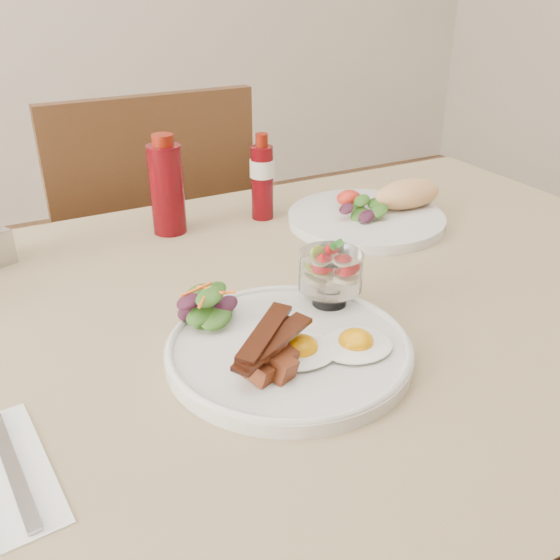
{
  "coord_description": "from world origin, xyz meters",
  "views": [
    {
      "loc": [
        -0.33,
        -0.63,
        1.15
      ],
      "look_at": [
        -0.03,
        -0.05,
        0.82
      ],
      "focal_mm": 40.0,
      "sensor_mm": 36.0,
      "label": 1
    }
  ],
  "objects_px": {
    "second_plate": "(376,211)",
    "ketchup_bottle": "(167,188)",
    "table": "(283,361)",
    "main_plate": "(289,350)",
    "chair_far": "(150,265)",
    "hot_sauce_bottle": "(262,178)",
    "fruit_cup": "(330,271)"
  },
  "relations": [
    {
      "from": "second_plate",
      "to": "ketchup_bottle",
      "type": "height_order",
      "value": "ketchup_bottle"
    },
    {
      "from": "hot_sauce_bottle",
      "to": "ketchup_bottle",
      "type": "bearing_deg",
      "value": 175.07
    },
    {
      "from": "table",
      "to": "main_plate",
      "type": "distance_m",
      "value": 0.15
    },
    {
      "from": "main_plate",
      "to": "ketchup_bottle",
      "type": "bearing_deg",
      "value": 90.09
    },
    {
      "from": "main_plate",
      "to": "ketchup_bottle",
      "type": "height_order",
      "value": "ketchup_bottle"
    },
    {
      "from": "chair_far",
      "to": "ketchup_bottle",
      "type": "xyz_separation_m",
      "value": [
        -0.05,
        -0.36,
        0.3
      ]
    },
    {
      "from": "chair_far",
      "to": "main_plate",
      "type": "distance_m",
      "value": 0.81
    },
    {
      "from": "chair_far",
      "to": "ketchup_bottle",
      "type": "bearing_deg",
      "value": -98.0
    },
    {
      "from": "chair_far",
      "to": "fruit_cup",
      "type": "distance_m",
      "value": 0.77
    },
    {
      "from": "main_plate",
      "to": "table",
      "type": "bearing_deg",
      "value": 65.58
    },
    {
      "from": "table",
      "to": "second_plate",
      "type": "distance_m",
      "value": 0.35
    },
    {
      "from": "main_plate",
      "to": "second_plate",
      "type": "xyz_separation_m",
      "value": [
        0.33,
        0.3,
        0.01
      ]
    },
    {
      "from": "chair_far",
      "to": "hot_sauce_bottle",
      "type": "relative_size",
      "value": 6.26
    },
    {
      "from": "main_plate",
      "to": "hot_sauce_bottle",
      "type": "bearing_deg",
      "value": 67.86
    },
    {
      "from": "table",
      "to": "ketchup_bottle",
      "type": "height_order",
      "value": "ketchup_bottle"
    },
    {
      "from": "ketchup_bottle",
      "to": "hot_sauce_bottle",
      "type": "height_order",
      "value": "ketchup_bottle"
    },
    {
      "from": "chair_far",
      "to": "ketchup_bottle",
      "type": "relative_size",
      "value": 5.71
    },
    {
      "from": "chair_far",
      "to": "main_plate",
      "type": "height_order",
      "value": "chair_far"
    },
    {
      "from": "main_plate",
      "to": "second_plate",
      "type": "height_order",
      "value": "second_plate"
    },
    {
      "from": "ketchup_bottle",
      "to": "hot_sauce_bottle",
      "type": "relative_size",
      "value": 1.1
    },
    {
      "from": "table",
      "to": "ketchup_bottle",
      "type": "distance_m",
      "value": 0.35
    },
    {
      "from": "main_plate",
      "to": "ketchup_bottle",
      "type": "distance_m",
      "value": 0.42
    },
    {
      "from": "main_plate",
      "to": "ketchup_bottle",
      "type": "relative_size",
      "value": 1.72
    },
    {
      "from": "chair_far",
      "to": "hot_sauce_bottle",
      "type": "bearing_deg",
      "value": -72.85
    },
    {
      "from": "table",
      "to": "hot_sauce_bottle",
      "type": "relative_size",
      "value": 8.96
    },
    {
      "from": "fruit_cup",
      "to": "hot_sauce_bottle",
      "type": "xyz_separation_m",
      "value": [
        0.07,
        0.34,
        0.01
      ]
    },
    {
      "from": "fruit_cup",
      "to": "second_plate",
      "type": "bearing_deg",
      "value": 44.55
    },
    {
      "from": "table",
      "to": "hot_sauce_bottle",
      "type": "xyz_separation_m",
      "value": [
        0.11,
        0.29,
        0.16
      ]
    },
    {
      "from": "main_plate",
      "to": "hot_sauce_bottle",
      "type": "distance_m",
      "value": 0.44
    },
    {
      "from": "hot_sauce_bottle",
      "to": "fruit_cup",
      "type": "bearing_deg",
      "value": -102.07
    },
    {
      "from": "table",
      "to": "main_plate",
      "type": "xyz_separation_m",
      "value": [
        -0.05,
        -0.11,
        0.1
      ]
    },
    {
      "from": "table",
      "to": "ketchup_bottle",
      "type": "xyz_separation_m",
      "value": [
        -0.05,
        0.31,
        0.17
      ]
    }
  ]
}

